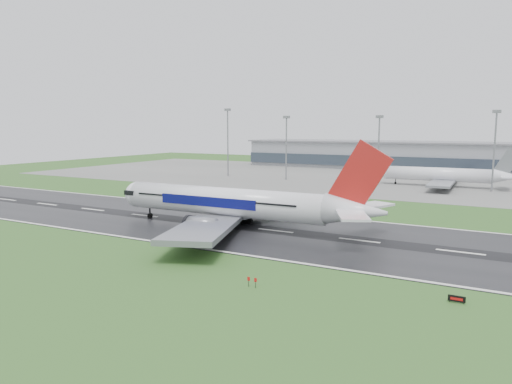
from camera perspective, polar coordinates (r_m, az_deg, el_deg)
The scene contains 11 objects.
ground at distance 104.83m, azimuth 12.24°, elevation -5.72°, with size 520.00×520.00×0.00m, color #28531E.
runway at distance 104.82m, azimuth 12.24°, elevation -5.69°, with size 400.00×45.00×0.10m, color black.
apron at distance 226.05m, azimuth 21.32°, elevation 1.14°, with size 400.00×130.00×0.08m, color slate.
terminal at distance 284.87m, azimuth 22.99°, elevation 3.84°, with size 240.00×36.00×15.00m, color gray.
main_airliner at distance 113.07m, azimuth -1.95°, elevation 0.78°, with size 69.57×66.26×20.54m, color white, non-canonical shape.
parked_airliner at distance 207.27m, azimuth 21.55°, elevation 2.77°, with size 53.56×49.87×15.70m, color white, non-canonical shape.
runway_sign at distance 73.10m, azimuth 22.86°, elevation -11.73°, with size 2.30×0.26×1.04m, color black, non-canonical shape.
floodmast_0 at distance 233.78m, azimuth -3.39°, elevation 5.76°, with size 0.64×0.64×31.73m, color gray.
floodmast_1 at distance 218.81m, azimuth 3.64°, elevation 5.11°, with size 0.64×0.64×27.88m, color gray.
floodmast_2 at distance 204.56m, azimuth 14.42°, elevation 4.66°, with size 0.64×0.64×27.67m, color gray.
floodmast_3 at distance 198.33m, azimuth 26.57°, elevation 4.21°, with size 0.64×0.64×29.13m, color gray.
Camera 1 is at (28.43, -97.95, 24.21)m, focal length 33.47 mm.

